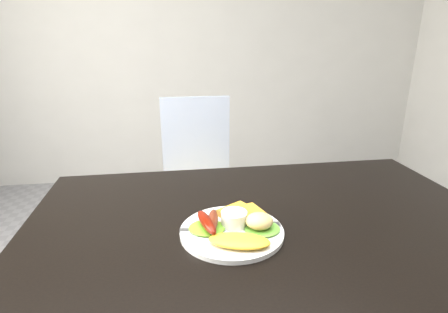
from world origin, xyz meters
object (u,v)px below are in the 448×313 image
dining_chair (199,186)px  plate (232,232)px  dining_table (267,230)px  person (131,183)px

dining_chair → plate: 1.03m
dining_table → person: 0.59m
dining_chair → person: 0.62m
dining_table → person: size_ratio=0.87×
person → plate: 0.57m
dining_table → dining_chair: bearing=95.8°
dining_table → dining_chair: dining_table is taller
dining_chair → plate: (-0.00, -0.98, 0.31)m
dining_chair → person: bearing=-120.3°
dining_chair → person: size_ratio=0.27×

